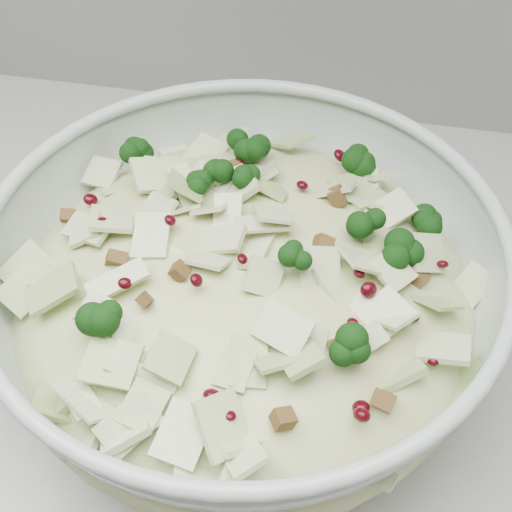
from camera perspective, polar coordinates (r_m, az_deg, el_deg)
The scene contains 3 objects.
counter at distance 1.07m, azimuth 3.62°, elevation -17.92°, with size 3.60×0.60×0.90m, color #B2B2AD.
mixing_bowl at distance 0.56m, azimuth -0.91°, elevation -3.49°, with size 0.45×0.45×0.16m.
salad at distance 0.54m, azimuth -0.95°, elevation -1.80°, with size 0.47×0.47×0.16m.
Camera 1 is at (0.02, 1.26, 1.42)m, focal length 50.00 mm.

